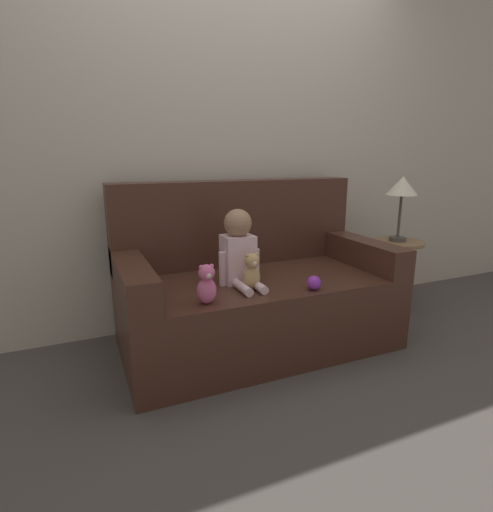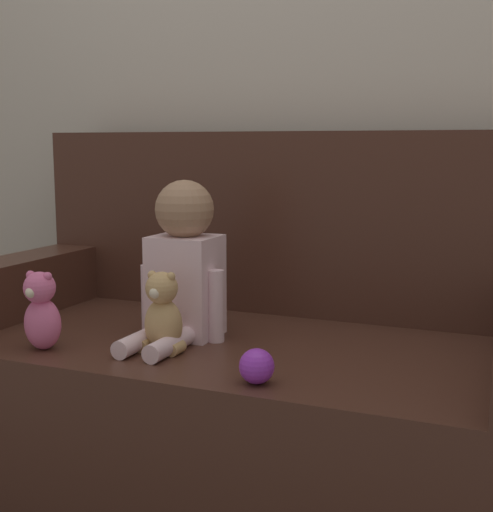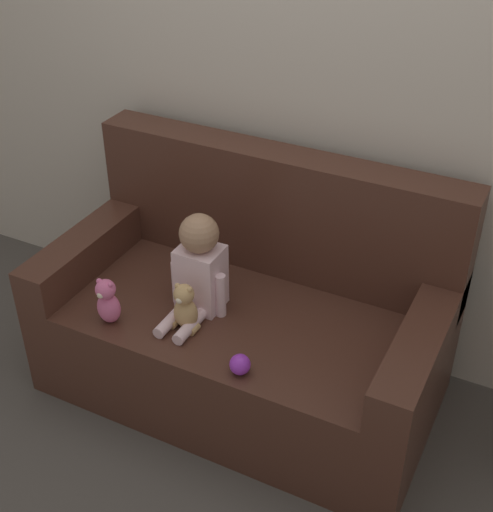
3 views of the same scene
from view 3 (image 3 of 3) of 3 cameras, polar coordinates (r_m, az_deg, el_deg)
The scene contains 7 objects.
ground_plane at distance 3.26m, azimuth -0.34°, elevation -10.39°, with size 12.00×12.00×0.00m, color #4C4742.
wall_back at distance 2.97m, azimuth 4.30°, elevation 14.62°, with size 8.00×0.05×2.60m.
couch at distance 3.08m, azimuth 0.20°, elevation -5.05°, with size 1.65×0.87×1.01m.
person_baby at distance 2.86m, azimuth -3.83°, elevation -0.96°, with size 0.25×0.35×0.43m.
teddy_bear_brown at distance 2.81m, azimuth -4.94°, elevation -4.15°, with size 0.12×0.09×0.21m.
plush_toy_side at distance 2.88m, azimuth -11.05°, elevation -3.58°, with size 0.10×0.09×0.20m.
toy_ball at distance 2.63m, azimuth -0.52°, elevation -8.67°, with size 0.08×0.08×0.08m.
Camera 3 is at (1.08, -2.08, 2.27)m, focal length 50.00 mm.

